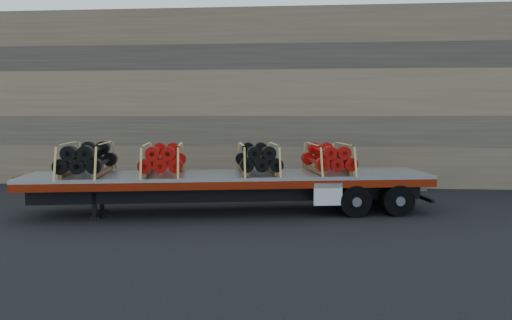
# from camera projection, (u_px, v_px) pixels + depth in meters

# --- Properties ---
(ground) EXTENTS (120.00, 120.00, 0.00)m
(ground) POSITION_uv_depth(u_px,v_px,m) (204.00, 210.00, 14.89)
(ground) COLOR black
(ground) RESTS_ON ground
(rock_wall) EXTENTS (44.00, 3.00, 7.00)m
(rock_wall) POSITION_uv_depth(u_px,v_px,m) (232.00, 99.00, 21.04)
(rock_wall) COLOR #7A6B54
(rock_wall) RESTS_ON ground
(trailer) EXTENTS (11.66, 4.27, 1.15)m
(trailer) POSITION_uv_depth(u_px,v_px,m) (229.00, 193.00, 14.41)
(trailer) COLOR #B4B7BC
(trailer) RESTS_ON ground
(bundle_front) EXTENTS (1.64, 2.61, 0.86)m
(bundle_front) POSITION_uv_depth(u_px,v_px,m) (88.00, 160.00, 13.93)
(bundle_front) COLOR black
(bundle_front) RESTS_ON trailer
(bundle_midfront) EXTENTS (1.57, 2.49, 0.82)m
(bundle_midfront) POSITION_uv_depth(u_px,v_px,m) (164.00, 160.00, 14.14)
(bundle_midfront) COLOR #A90D09
(bundle_midfront) RESTS_ON trailer
(bundle_midrear) EXTENTS (1.55, 2.47, 0.81)m
(bundle_midrear) POSITION_uv_depth(u_px,v_px,m) (258.00, 159.00, 14.40)
(bundle_midrear) COLOR black
(bundle_midrear) RESTS_ON trailer
(bundle_rear) EXTENTS (1.53, 2.44, 0.80)m
(bundle_rear) POSITION_uv_depth(u_px,v_px,m) (328.00, 159.00, 14.61)
(bundle_rear) COLOR #A90D09
(bundle_rear) RESTS_ON trailer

